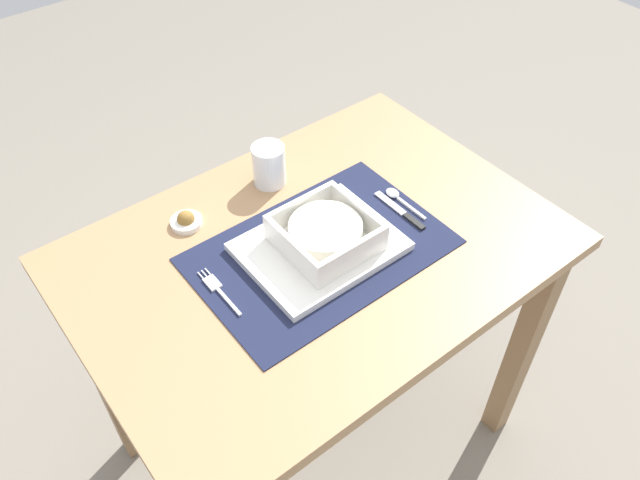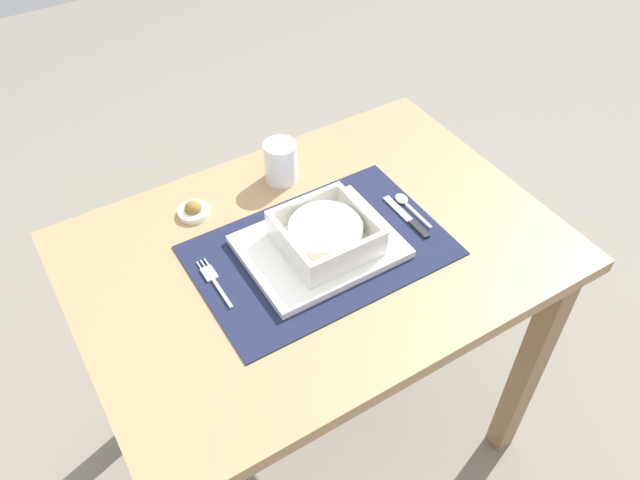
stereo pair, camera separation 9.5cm
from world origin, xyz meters
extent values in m
plane|color=gray|center=(0.00, 0.00, 0.00)|extent=(6.00, 6.00, 0.00)
cube|color=#A37A51|center=(0.00, 0.00, 0.73)|extent=(0.92, 0.65, 0.03)
cube|color=olive|center=(0.41, -0.28, 0.36)|extent=(0.05, 0.05, 0.71)
cube|color=olive|center=(-0.41, 0.28, 0.36)|extent=(0.05, 0.05, 0.71)
cube|color=olive|center=(0.41, 0.28, 0.36)|extent=(0.05, 0.05, 0.71)
cube|color=#191E38|center=(0.00, -0.01, 0.74)|extent=(0.48, 0.31, 0.00)
cube|color=white|center=(0.00, -0.01, 0.75)|extent=(0.29, 0.22, 0.02)
cube|color=white|center=(0.01, -0.02, 0.77)|extent=(0.17, 0.17, 0.01)
cube|color=white|center=(-0.07, -0.02, 0.80)|extent=(0.01, 0.17, 0.05)
cube|color=white|center=(0.09, -0.02, 0.80)|extent=(0.01, 0.17, 0.05)
cube|color=white|center=(0.01, -0.10, 0.80)|extent=(0.15, 0.01, 0.05)
cube|color=white|center=(0.01, 0.06, 0.80)|extent=(0.15, 0.01, 0.05)
cylinder|color=silver|center=(0.01, -0.02, 0.79)|extent=(0.14, 0.14, 0.04)
cube|color=silver|center=(-0.21, -0.02, 0.75)|extent=(0.01, 0.08, 0.00)
cube|color=silver|center=(-0.21, 0.04, 0.75)|extent=(0.02, 0.04, 0.00)
cylinder|color=silver|center=(-0.21, 0.07, 0.75)|extent=(0.00, 0.02, 0.00)
cylinder|color=silver|center=(-0.21, 0.07, 0.75)|extent=(0.00, 0.02, 0.00)
cylinder|color=silver|center=(-0.20, 0.07, 0.75)|extent=(0.00, 0.02, 0.00)
cube|color=silver|center=(0.22, -0.04, 0.75)|extent=(0.01, 0.08, 0.00)
ellipsoid|color=silver|center=(0.22, 0.02, 0.75)|extent=(0.02, 0.03, 0.01)
cube|color=black|center=(0.19, -0.07, 0.75)|extent=(0.01, 0.05, 0.01)
cube|color=silver|center=(0.19, 0.00, 0.75)|extent=(0.01, 0.08, 0.00)
cylinder|color=white|center=(0.04, 0.21, 0.79)|extent=(0.07, 0.07, 0.09)
cylinder|color=#338C3F|center=(0.04, 0.21, 0.76)|extent=(0.06, 0.06, 0.03)
cylinder|color=white|center=(-0.16, 0.21, 0.75)|extent=(0.06, 0.06, 0.01)
sphere|color=olive|center=(-0.16, 0.21, 0.76)|extent=(0.03, 0.03, 0.03)
camera|label=1|loc=(-0.52, -0.67, 1.62)|focal=35.65mm
camera|label=2|loc=(-0.44, -0.73, 1.62)|focal=35.65mm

